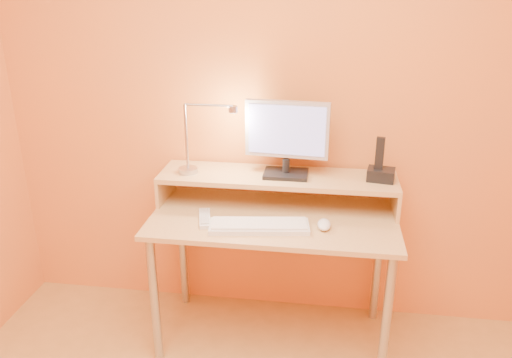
% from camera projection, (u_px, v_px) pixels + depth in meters
% --- Properties ---
extents(wall_back, '(3.00, 0.04, 2.50)m').
position_uv_depth(wall_back, '(282.00, 96.00, 2.59)').
color(wall_back, orange).
rests_on(wall_back, floor).
extents(desk_leg_fl, '(0.04, 0.04, 0.69)m').
position_uv_depth(desk_leg_fl, '(155.00, 301.00, 2.47)').
color(desk_leg_fl, '#AEAEB7').
rests_on(desk_leg_fl, floor).
extents(desk_leg_fr, '(0.04, 0.04, 0.69)m').
position_uv_depth(desk_leg_fr, '(386.00, 321.00, 2.32)').
color(desk_leg_fr, '#AEAEB7').
rests_on(desk_leg_fr, floor).
extents(desk_leg_bl, '(0.04, 0.04, 0.69)m').
position_uv_depth(desk_leg_bl, '(183.00, 250.00, 2.93)').
color(desk_leg_bl, '#AEAEB7').
rests_on(desk_leg_bl, floor).
extents(desk_leg_br, '(0.04, 0.04, 0.69)m').
position_uv_depth(desk_leg_br, '(378.00, 264.00, 2.78)').
color(desk_leg_br, '#AEAEB7').
rests_on(desk_leg_br, floor).
extents(desk_lower, '(1.20, 0.60, 0.02)m').
position_uv_depth(desk_lower, '(274.00, 219.00, 2.50)').
color(desk_lower, tan).
rests_on(desk_lower, floor).
extents(shelf_riser_left, '(0.02, 0.30, 0.14)m').
position_uv_depth(shelf_riser_left, '(166.00, 186.00, 2.68)').
color(shelf_riser_left, tan).
rests_on(shelf_riser_left, desk_lower).
extents(shelf_riser_right, '(0.02, 0.30, 0.14)m').
position_uv_depth(shelf_riser_right, '(395.00, 198.00, 2.53)').
color(shelf_riser_right, tan).
rests_on(shelf_riser_right, desk_lower).
extents(desk_shelf, '(1.20, 0.30, 0.02)m').
position_uv_depth(desk_shelf, '(277.00, 177.00, 2.57)').
color(desk_shelf, tan).
rests_on(desk_shelf, desk_lower).
extents(monitor_foot, '(0.22, 0.16, 0.02)m').
position_uv_depth(monitor_foot, '(286.00, 174.00, 2.56)').
color(monitor_foot, black).
rests_on(monitor_foot, desk_shelf).
extents(monitor_neck, '(0.04, 0.04, 0.07)m').
position_uv_depth(monitor_neck, '(286.00, 166.00, 2.55)').
color(monitor_neck, black).
rests_on(monitor_neck, monitor_foot).
extents(monitor_panel, '(0.42, 0.07, 0.28)m').
position_uv_depth(monitor_panel, '(287.00, 129.00, 2.49)').
color(monitor_panel, '#AEAEB6').
rests_on(monitor_panel, monitor_neck).
extents(monitor_back, '(0.37, 0.04, 0.24)m').
position_uv_depth(monitor_back, '(287.00, 128.00, 2.51)').
color(monitor_back, black).
rests_on(monitor_back, monitor_panel).
extents(monitor_screen, '(0.38, 0.03, 0.24)m').
position_uv_depth(monitor_screen, '(287.00, 130.00, 2.47)').
color(monitor_screen, '#898BD2').
rests_on(monitor_screen, monitor_panel).
extents(lamp_base, '(0.10, 0.10, 0.02)m').
position_uv_depth(lamp_base, '(188.00, 170.00, 2.60)').
color(lamp_base, '#AEAEB7').
rests_on(lamp_base, desk_shelf).
extents(lamp_post, '(0.01, 0.01, 0.33)m').
position_uv_depth(lamp_post, '(186.00, 137.00, 2.53)').
color(lamp_post, '#AEAEB7').
rests_on(lamp_post, lamp_base).
extents(lamp_arm, '(0.24, 0.01, 0.01)m').
position_uv_depth(lamp_arm, '(209.00, 105.00, 2.46)').
color(lamp_arm, '#AEAEB7').
rests_on(lamp_arm, lamp_post).
extents(lamp_head, '(0.04, 0.04, 0.03)m').
position_uv_depth(lamp_head, '(233.00, 109.00, 2.45)').
color(lamp_head, '#AEAEB7').
rests_on(lamp_head, lamp_arm).
extents(lamp_bulb, '(0.03, 0.03, 0.00)m').
position_uv_depth(lamp_bulb, '(233.00, 112.00, 2.45)').
color(lamp_bulb, '#FFEAC6').
rests_on(lamp_bulb, lamp_head).
extents(phone_dock, '(0.14, 0.12, 0.06)m').
position_uv_depth(phone_dock, '(381.00, 175.00, 2.49)').
color(phone_dock, black).
rests_on(phone_dock, desk_shelf).
extents(phone_handset, '(0.04, 0.03, 0.16)m').
position_uv_depth(phone_handset, '(380.00, 153.00, 2.45)').
color(phone_handset, black).
rests_on(phone_handset, phone_dock).
extents(phone_led, '(0.01, 0.00, 0.04)m').
position_uv_depth(phone_led, '(391.00, 179.00, 2.44)').
color(phone_led, '#366AF3').
rests_on(phone_led, phone_dock).
extents(keyboard, '(0.48, 0.21, 0.02)m').
position_uv_depth(keyboard, '(259.00, 226.00, 2.36)').
color(keyboard, silver).
rests_on(keyboard, desk_lower).
extents(mouse, '(0.06, 0.11, 0.04)m').
position_uv_depth(mouse, '(324.00, 225.00, 2.37)').
color(mouse, silver).
rests_on(mouse, desk_lower).
extents(remote_control, '(0.10, 0.20, 0.02)m').
position_uv_depth(remote_control, '(205.00, 218.00, 2.45)').
color(remote_control, silver).
rests_on(remote_control, desk_lower).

